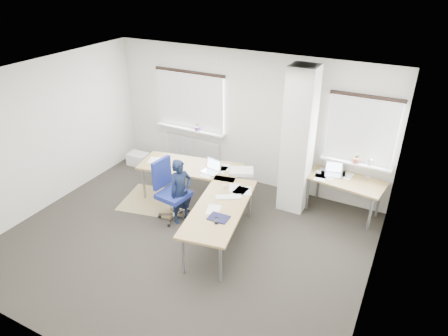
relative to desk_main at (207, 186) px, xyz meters
The scene contains 8 objects.
ground 1.06m from the desk_main, 91.25° to the right, with size 6.00×6.00×0.00m, color #2A2622.
room_shell 1.12m from the desk_main, 64.90° to the right, with size 6.04×5.04×2.82m.
floor_mat 1.42m from the desk_main, behind, with size 1.24×1.05×0.01m, color #968352.
white_crate 2.85m from the desk_main, 155.21° to the left, with size 0.47×0.33×0.28m, color white.
desk_main is the anchor object (origin of this frame).
desk_side 2.58m from the desk_main, 31.62° to the left, with size 1.48×0.89×1.22m.
task_chair 0.75m from the desk_main, 154.53° to the right, with size 0.64×0.63×1.17m.
person 0.48m from the desk_main, 145.03° to the right, with size 0.45×0.30×1.24m, color black.
Camera 1 is at (3.15, -4.58, 4.36)m, focal length 32.00 mm.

